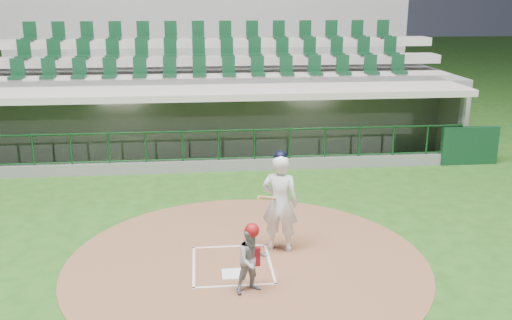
# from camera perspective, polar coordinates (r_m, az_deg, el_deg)

# --- Properties ---
(ground) EXTENTS (120.00, 120.00, 0.00)m
(ground) POSITION_cam_1_polar(r_m,az_deg,el_deg) (11.68, -2.50, -9.83)
(ground) COLOR #1F4B15
(ground) RESTS_ON ground
(dirt_circle) EXTENTS (7.20, 7.20, 0.01)m
(dirt_circle) POSITION_cam_1_polar(r_m,az_deg,el_deg) (11.52, -0.92, -10.18)
(dirt_circle) COLOR brown
(dirt_circle) RESTS_ON ground
(home_plate) EXTENTS (0.43, 0.43, 0.02)m
(home_plate) POSITION_cam_1_polar(r_m,az_deg,el_deg) (11.04, -2.28, -11.32)
(home_plate) COLOR white
(home_plate) RESTS_ON dirt_circle
(batter_box_chalk) EXTENTS (1.55, 1.80, 0.01)m
(batter_box_chalk) POSITION_cam_1_polar(r_m,az_deg,el_deg) (11.40, -2.41, -10.41)
(batter_box_chalk) COLOR white
(batter_box_chalk) RESTS_ON ground
(dugout_structure) EXTENTS (16.40, 3.70, 3.00)m
(dugout_structure) POSITION_cam_1_polar(r_m,az_deg,el_deg) (18.77, -3.76, 3.39)
(dugout_structure) COLOR gray
(dugout_structure) RESTS_ON ground
(seating_deck) EXTENTS (17.00, 6.72, 5.15)m
(seating_deck) POSITION_cam_1_polar(r_m,az_deg,el_deg) (21.71, -4.30, 6.37)
(seating_deck) COLOR slate
(seating_deck) RESTS_ON ground
(batter) EXTENTS (0.98, 1.00, 2.14)m
(batter) POSITION_cam_1_polar(r_m,az_deg,el_deg) (11.64, 2.40, -4.18)
(batter) COLOR white
(batter) RESTS_ON dirt_circle
(catcher) EXTENTS (0.72, 0.64, 1.31)m
(catcher) POSITION_cam_1_polar(r_m,az_deg,el_deg) (10.19, -0.40, -9.82)
(catcher) COLOR gray
(catcher) RESTS_ON dirt_circle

